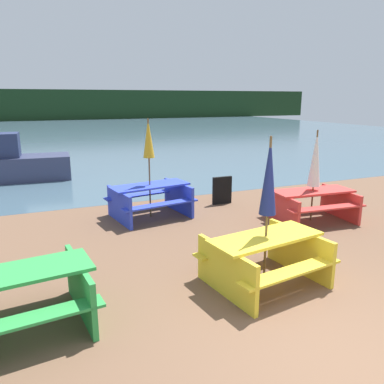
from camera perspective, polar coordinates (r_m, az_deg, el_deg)
ground_plane at (r=4.76m, az=23.69°, el=-23.22°), size 60.00×60.00×0.00m
water at (r=35.09m, az=-17.90°, el=8.80°), size 60.00×50.00×0.00m
far_treeline at (r=54.94m, az=-19.98°, el=12.39°), size 80.00×1.60×4.00m
picnic_table_yellow at (r=5.91m, az=11.07°, el=-9.41°), size 1.96×1.63×0.77m
picnic_table_green at (r=5.16m, az=-24.20°, el=-14.05°), size 1.78×1.56×0.79m
picnic_table_red at (r=9.18m, az=17.82°, el=-1.41°), size 1.98×1.52×0.73m
picnic_table_blue at (r=9.06m, az=-6.40°, el=-0.83°), size 2.06×1.66×0.79m
umbrella_navy at (r=5.55m, az=11.65°, el=2.18°), size 0.25×0.25×2.28m
umbrella_white at (r=8.97m, az=18.30°, el=4.81°), size 0.29×0.29×2.12m
umbrella_gold at (r=8.81m, az=-6.64°, el=7.93°), size 0.27×0.27×2.35m
boat at (r=14.46m, az=-25.69°, el=3.97°), size 3.57×1.56×1.66m
signboard at (r=10.18m, az=4.61°, el=0.26°), size 0.55×0.08×0.75m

